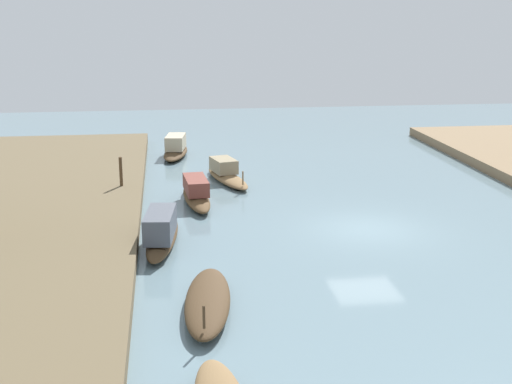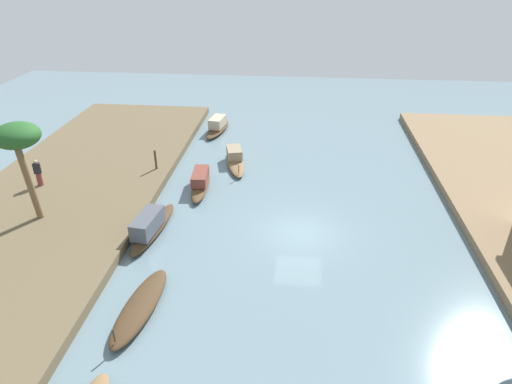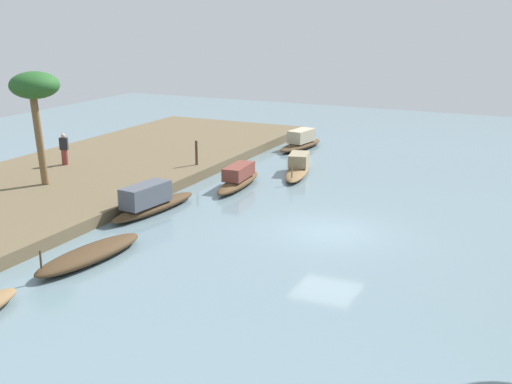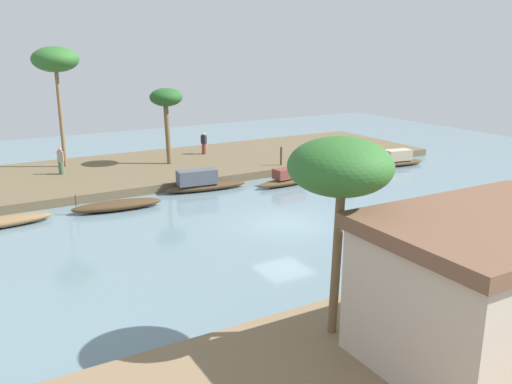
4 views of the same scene
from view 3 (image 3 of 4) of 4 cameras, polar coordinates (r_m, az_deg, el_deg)
river_water at (r=26.26m, az=6.23°, el=-3.42°), size 66.15×66.15×0.00m
riverbank_left at (r=33.18m, az=-17.03°, el=0.48°), size 38.34×10.81×0.51m
sampan_open_hull at (r=23.79m, az=-14.10°, el=-5.20°), size 4.91×1.75×1.07m
sampan_downstream_large at (r=41.50m, az=3.88°, el=4.35°), size 4.61×1.85×1.19m
sampan_midstream at (r=35.11m, az=3.63°, el=2.15°), size 4.90×2.20×1.03m
sampan_foreground at (r=28.63m, az=-9.06°, el=-0.80°), size 5.27×1.56×1.33m
sampan_upstream_small at (r=32.40m, az=-1.53°, el=1.15°), size 4.70×1.35×1.10m
person_by_mooring at (r=36.27m, az=-16.18°, el=3.45°), size 0.43×0.47×1.66m
mooring_post at (r=34.97m, az=-5.15°, el=3.38°), size 0.14×0.14×1.29m
palm_tree_left_near at (r=31.94m, az=-18.50°, el=8.40°), size 2.25×2.25×5.25m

